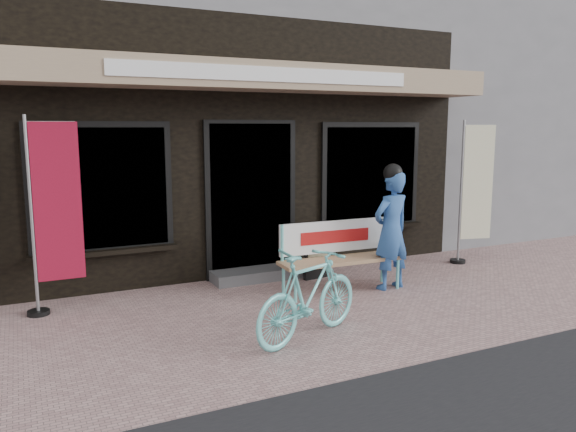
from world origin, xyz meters
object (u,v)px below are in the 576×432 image
person (391,228)px  bicycle (309,296)px  nobori_red (53,213)px  nobori_cream (474,190)px  bench (339,250)px  menu_stand (317,250)px

person → bicycle: bearing=-158.3°
nobori_red → nobori_cream: nobori_red is taller
person → nobori_red: size_ratio=0.73×
bicycle → nobori_cream: nobori_cream is taller
bench → nobori_cream: (2.66, 0.40, 0.61)m
person → bicycle: person is taller
bicycle → bench: bearing=-62.2°
bicycle → nobori_cream: size_ratio=0.67×
person → nobori_cream: size_ratio=0.74×
bench → bicycle: bearing=-128.4°
person → nobori_red: bearing=157.8°
person → nobori_red: 4.10m
person → nobori_cream: nobori_cream is taller
nobori_cream → menu_stand: (-2.65, 0.21, -0.73)m
bench → nobori_red: (-3.35, 0.62, 0.63)m
bicycle → nobori_red: size_ratio=0.66×
nobori_red → person: bearing=-12.8°
nobori_cream → menu_stand: nobori_cream is taller
bicycle → menu_stand: 2.27m
nobori_red → menu_stand: nobori_red is taller
bicycle → nobori_cream: 4.24m
nobori_red → menu_stand: bearing=-0.9°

